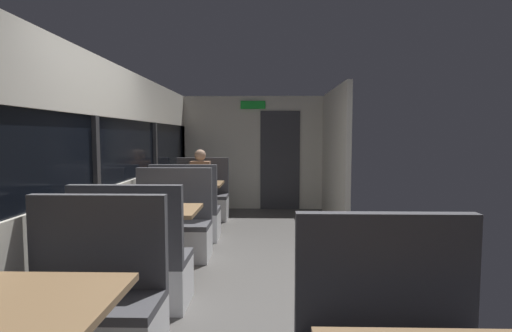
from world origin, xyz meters
The scene contains 13 objects.
ground_plane centered at (0.00, 0.00, -0.01)m, with size 3.30×9.20×0.02m, color #514F4C.
carriage_window_panel_left centered at (-1.45, 0.00, 1.11)m, with size 0.09×8.48×2.30m.
carriage_end_bulkhead centered at (0.06, 4.19, 1.14)m, with size 2.90×0.11×2.30m.
carriage_aisle_panel_right centered at (1.45, 3.00, 1.15)m, with size 0.08×2.40×2.30m, color beige.
dining_table_near_window centered at (-0.89, -2.09, 0.64)m, with size 0.90×0.70×0.74m.
bench_near_window_facing_entry centered at (-0.89, -1.39, 0.33)m, with size 0.95×0.50×1.10m.
dining_table_mid_window centered at (-0.89, 0.18, 0.64)m, with size 0.90×0.70×0.74m.
bench_mid_window_facing_end centered at (-0.89, -0.52, 0.33)m, with size 0.95×0.50×1.10m.
bench_mid_window_facing_entry centered at (-0.89, 0.88, 0.33)m, with size 0.95×0.50×1.10m.
dining_table_far_window centered at (-0.89, 2.44, 0.64)m, with size 0.90×0.70×0.74m.
bench_far_window_facing_end centered at (-0.89, 1.74, 0.33)m, with size 0.95×0.50×1.10m.
bench_far_window_facing_entry centered at (-0.89, 3.14, 0.33)m, with size 0.95×0.50×1.10m.
seated_passenger centered at (-0.89, 3.07, 0.54)m, with size 0.47×0.55×1.26m.
Camera 1 is at (0.26, -3.87, 1.50)m, focal length 27.66 mm.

